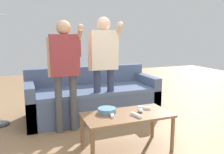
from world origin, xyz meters
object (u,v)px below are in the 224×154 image
object	(u,v)px
snack_bowl	(107,111)
game_remote_wand_spare	(136,115)
couch	(92,98)
game_remote_wand_far	(112,114)
game_remote_nunchuk	(140,110)
player_left	(65,63)
game_remote_wand_near	(144,108)
coffee_table	(127,119)
player_center	(104,58)

from	to	relation	value
snack_bowl	game_remote_wand_spare	size ratio (longest dim) A/B	1.29
couch	game_remote_wand_far	bearing A→B (deg)	-96.76
game_remote_nunchuk	game_remote_wand_far	distance (m)	0.36
player_left	game_remote_wand_near	size ratio (longest dim) A/B	10.76
game_remote_nunchuk	couch	bearing A→B (deg)	98.56
game_remote_wand_spare	coffee_table	bearing A→B (deg)	119.63
game_remote_nunchuk	game_remote_wand_spare	distance (m)	0.16
player_center	game_remote_wand_far	xyz separation A→B (m)	(-0.23, -0.93, -0.54)
couch	game_remote_wand_near	xyz separation A→B (m)	(0.30, -1.24, 0.17)
couch	snack_bowl	size ratio (longest dim) A/B	10.06
snack_bowl	player_center	world-z (taller)	player_center
game_remote_wand_near	game_remote_wand_spare	xyz separation A→B (m)	(-0.21, -0.19, -0.00)
couch	game_remote_nunchuk	world-z (taller)	couch
game_remote_wand_far	coffee_table	bearing A→B (deg)	-2.23
game_remote_wand_near	game_remote_nunchuk	bearing A→B (deg)	-139.86
coffee_table	game_remote_wand_spare	distance (m)	0.14
snack_bowl	couch	bearing A→B (deg)	81.70
game_remote_wand_far	game_remote_wand_spare	size ratio (longest dim) A/B	0.96
couch	game_remote_wand_spare	distance (m)	1.45
snack_bowl	game_remote_nunchuk	xyz separation A→B (m)	(0.38, -0.11, -0.01)
coffee_table	player_left	distance (m)	1.13
player_center	game_remote_wand_far	size ratio (longest dim) A/B	10.23
game_remote_wand_near	game_remote_wand_spare	distance (m)	0.29
player_left	game_remote_wand_spare	distance (m)	1.21
snack_bowl	player_center	distance (m)	1.01
couch	player_center	world-z (taller)	player_center
coffee_table	player_left	bearing A→B (deg)	124.54
game_remote_wand_near	game_remote_wand_far	size ratio (longest dim) A/B	0.91
snack_bowl	player_left	size ratio (longest dim) A/B	0.14
game_remote_nunchuk	game_remote_wand_far	xyz separation A→B (m)	(-0.36, 0.00, -0.01)
player_center	player_left	xyz separation A→B (m)	(-0.60, -0.14, -0.04)
snack_bowl	game_remote_wand_far	bearing A→B (deg)	-78.92
player_center	game_remote_wand_spare	bearing A→B (deg)	-89.35
snack_bowl	player_center	xyz separation A→B (m)	(0.25, 0.83, 0.53)
couch	player_left	world-z (taller)	player_left
coffee_table	game_remote_wand_spare	world-z (taller)	game_remote_wand_spare
player_left	game_remote_nunchuk	bearing A→B (deg)	-47.86
snack_bowl	game_remote_wand_far	distance (m)	0.11
coffee_table	game_remote_wand_near	size ratio (longest dim) A/B	7.18
player_center	couch	bearing A→B (deg)	101.34
player_center	game_remote_wand_spare	world-z (taller)	player_center
snack_bowl	game_remote_nunchuk	world-z (taller)	snack_bowl
game_remote_wand_near	game_remote_wand_far	xyz separation A→B (m)	(-0.46, -0.08, 0.00)
couch	game_remote_wand_far	xyz separation A→B (m)	(-0.16, -1.32, 0.17)
coffee_table	game_remote_nunchuk	size ratio (longest dim) A/B	11.59
couch	game_remote_nunchuk	size ratio (longest dim) A/B	24.03
coffee_table	game_remote_wand_far	size ratio (longest dim) A/B	6.53
player_left	game_remote_wand_far	xyz separation A→B (m)	(0.37, -0.80, -0.50)
game_remote_nunchuk	game_remote_wand_far	world-z (taller)	game_remote_nunchuk
coffee_table	game_remote_wand_far	xyz separation A→B (m)	(-0.18, 0.01, 0.07)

